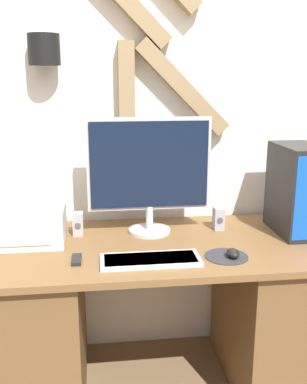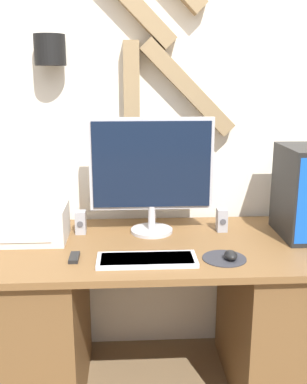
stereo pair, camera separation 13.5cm
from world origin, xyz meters
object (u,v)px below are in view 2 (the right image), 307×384
Objects in this scene: monitor at (152,169)px; keyboard at (147,260)px; computer_tower at (303,192)px; remote_control at (74,257)px; mouse at (231,255)px; printer at (28,223)px; speaker_left at (81,222)px; speaker_right at (222,220)px.

monitor is 1.43× the size of keyboard.
computer_tower is (0.76, 0.28, 0.21)m from keyboard.
monitor is 0.73m from computer_tower.
remote_control is (-1.06, -0.24, -0.21)m from computer_tower.
printer is (-0.90, 0.29, 0.06)m from mouse.
monitor is 5.72× the size of remote_control.
keyboard is at bearing 179.38° from mouse.
printer is 0.25m from speaker_left.
monitor is 0.57m from mouse.
computer_tower is (0.72, -0.09, -0.10)m from monitor.
speaker_left is 1.00× the size of speaker_right.
remote_control is (-0.66, 0.05, -0.02)m from mouse.
monitor is 0.64m from printer.
remote_control is at bearing -155.13° from speaker_right.
speaker_left is (-1.07, 0.09, -0.16)m from computer_tower.
computer_tower is 1.11m from remote_control.
remote_control is (0.24, -0.24, -0.08)m from printer.
speaker_left and speaker_right have the same top height.
speaker_left is (-0.66, 0.38, 0.03)m from mouse.
printer is 0.94m from speaker_right.
speaker_right is (0.39, 0.37, 0.05)m from keyboard.
monitor is at bearing 129.88° from mouse.
remote_control is (-0.35, -0.33, -0.31)m from monitor.
mouse is at bearing -4.28° from remote_control.
computer_tower is 3.86× the size of speaker_left.
monitor is at bearing -0.06° from speaker_left.
keyboard is 4.00× the size of remote_control.
keyboard is at bearing -136.60° from speaker_right.
computer_tower is at bearing -4.88° from speaker_left.
keyboard is 5.48× the size of mouse.
computer_tower reaches higher than remote_control.
mouse is 0.95m from printer.
mouse is 0.18× the size of computer_tower.
mouse is 0.76m from speaker_left.
computer_tower is at bearing -7.22° from monitor.
computer_tower is (0.40, 0.29, 0.19)m from mouse.
keyboard reaches higher than remote_control.
monitor is at bearing 172.78° from computer_tower.
computer_tower reaches higher than speaker_right.
speaker_left is at bearing 19.41° from printer.
mouse is at bearing -0.62° from keyboard.
monitor reaches higher than printer.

